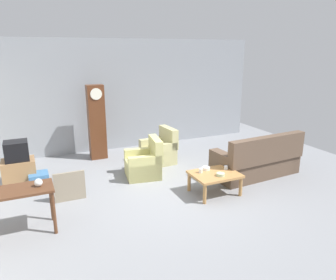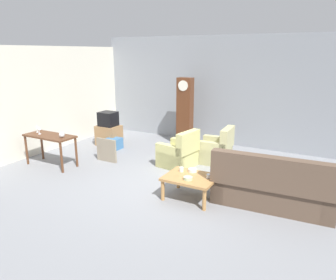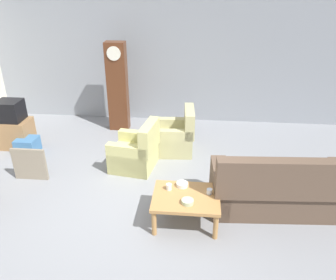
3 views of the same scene
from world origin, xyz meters
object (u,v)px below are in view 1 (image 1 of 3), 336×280
Objects in this scene: bowl_shallow_green at (221,174)px; tv_crt at (16,151)px; glass_dome_cloche at (38,182)px; armchair_olive_near at (145,164)px; coffee_table_wood at (215,176)px; cup_blue_rimmed at (226,168)px; tv_stand_cabinet at (19,173)px; grandfather_clock at (97,122)px; couch_floral at (257,162)px; framed_picture_leaning at (70,186)px; bowl_white_stacked at (206,168)px; storage_box_blue at (39,180)px; cup_white_porcelain at (201,171)px; armchair_olive_far at (160,151)px; console_table_dark at (10,197)px.

tv_crt is at bearing 148.45° from bowl_shallow_green.
glass_dome_cloche is 0.76× the size of bowl_shallow_green.
armchair_olive_near is 1.78m from coffee_table_wood.
tv_crt is 5.88× the size of cup_blue_rimmed.
tv_crt is at bearing 0.00° from tv_stand_cabinet.
grandfather_clock is 3.78m from cup_blue_rimmed.
coffee_table_wood is at bearing -29.78° from tv_stand_cabinet.
framed_picture_leaning is (-4.22, 0.49, -0.05)m from couch_floral.
bowl_shallow_green is (0.10, -0.41, -0.00)m from bowl_white_stacked.
framed_picture_leaning is (0.90, -1.21, -0.50)m from tv_crt.
tv_stand_cabinet is at bearing 153.30° from cup_blue_rimmed.
storage_box_blue is (0.38, -0.26, -0.64)m from tv_crt.
cup_white_porcelain is at bearing -29.34° from storage_box_blue.
grandfather_clock is 21.42× the size of cup_white_porcelain.
armchair_olive_near is 9.80× the size of cup_white_porcelain.
storage_box_blue is at bearing 148.79° from bowl_shallow_green.
couch_floral is 3.16× the size of tv_stand_cabinet.
tv_stand_cabinet reaches higher than cup_blue_rimmed.
couch_floral is 2.34× the size of armchair_olive_near.
armchair_olive_far is 1.92× the size of tv_crt.
cup_white_porcelain is at bearing -61.02° from armchair_olive_near.
coffee_table_wood is 1.41× the size of tv_stand_cabinet.
glass_dome_cloche is at bearing -178.67° from cup_blue_rimmed.
grandfather_clock is at bearing 65.15° from framed_picture_leaning.
tv_crt is 3.69× the size of glass_dome_cloche.
armchair_olive_far reaches higher than cup_white_porcelain.
framed_picture_leaning is 2.80m from bowl_white_stacked.
tv_crt is 2.79× the size of bowl_white_stacked.
cup_blue_rimmed is (0.59, -0.05, -0.01)m from cup_white_porcelain.
framed_picture_leaning is 3.23m from cup_blue_rimmed.
storage_box_blue is at bearing 118.98° from framed_picture_leaning.
console_table_dark is (-3.78, 0.01, 0.28)m from coffee_table_wood.
cup_white_porcelain is 0.55× the size of bowl_shallow_green.
bowl_shallow_green is at bearing -81.93° from armchair_olive_far.
bowl_shallow_green is (3.72, -2.28, -0.32)m from tv_crt.
armchair_olive_far is 1.35× the size of tv_stand_cabinet.
tv_stand_cabinet is 1.68× the size of storage_box_blue.
console_table_dark reaches higher than framed_picture_leaning.
framed_picture_leaning is 1.19m from glass_dome_cloche.
armchair_olive_near is at bearing 118.98° from cup_white_porcelain.
cup_white_porcelain is 1.15× the size of cup_blue_rimmed.
coffee_table_wood is 0.31m from cup_white_porcelain.
cup_white_porcelain is 0.42m from bowl_shallow_green.
storage_box_blue is at bearing 88.78° from glass_dome_cloche.
armchair_olive_near is at bearing -13.38° from tv_stand_cabinet.
couch_floral is at bearing -23.58° from armchair_olive_near.
framed_picture_leaning is at bearing 57.61° from glass_dome_cloche.
coffee_table_wood is 7.38× the size of glass_dome_cloche.
console_table_dark is at bearing -104.32° from storage_box_blue.
glass_dome_cloche is at bearing -177.53° from cup_white_porcelain.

